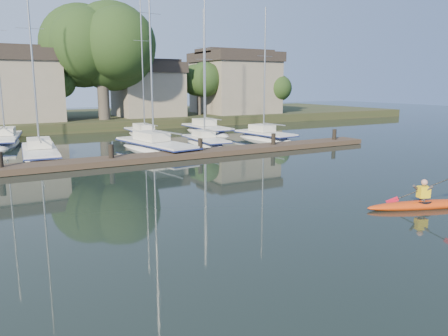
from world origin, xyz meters
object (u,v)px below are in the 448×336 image
sailboat_7 (207,135)px  sailboat_5 (6,146)px  dock (158,157)px  sailboat_4 (265,142)px  sailboat_1 (41,161)px  sailboat_3 (206,146)px  kayak (426,203)px  sailboat_6 (146,138)px  sailboat_2 (156,153)px

sailboat_7 → sailboat_5: bearing=176.8°
dock → sailboat_4: sailboat_4 is taller
sailboat_1 → sailboat_3: bearing=6.1°
sailboat_3 → sailboat_7: (3.96, 7.52, -0.04)m
kayak → sailboat_3: sailboat_3 is taller
sailboat_5 → sailboat_7: sailboat_5 is taller
sailboat_1 → sailboat_6: sailboat_6 is taller
kayak → sailboat_6: bearing=112.3°
sailboat_4 → sailboat_5: (-19.94, 8.34, 0.01)m
sailboat_2 → sailboat_5: 13.51m
sailboat_2 → sailboat_4: sailboat_2 is taller
sailboat_2 → sailboat_4: bearing=-2.2°
sailboat_2 → sailboat_3: (4.68, 1.19, 0.03)m
sailboat_3 → sailboat_7: sailboat_7 is taller
sailboat_2 → sailboat_6: sailboat_2 is taller
kayak → sailboat_6: size_ratio=0.34×
sailboat_1 → sailboat_7: (16.35, 7.91, -0.02)m
sailboat_1 → sailboat_2: sailboat_2 is taller
dock → sailboat_3: size_ratio=2.94×
sailboat_5 → sailboat_6: sailboat_5 is taller
dock → sailboat_5: bearing=120.6°
sailboat_3 → sailboat_4: sailboat_4 is taller
kayak → sailboat_6: 27.98m
dock → sailboat_1: sailboat_1 is taller
sailboat_5 → sailboat_7: 17.94m
sailboat_6 → sailboat_2: bearing=-104.4°
sailboat_2 → sailboat_6: 8.99m
sailboat_2 → sailboat_7: size_ratio=1.16×
sailboat_1 → sailboat_4: bearing=6.4°
sailboat_5 → sailboat_6: 11.64m
sailboat_2 → sailboat_5: sailboat_2 is taller
sailboat_4 → sailboat_6: 11.02m
kayak → sailboat_7: (4.68, 27.95, -0.41)m
sailboat_1 → sailboat_3: 12.40m
sailboat_4 → sailboat_7: 7.50m
sailboat_1 → sailboat_6: size_ratio=0.97×
dock → sailboat_7: bearing=51.6°
sailboat_1 → sailboat_7: sailboat_1 is taller
sailboat_3 → sailboat_4: bearing=6.3°
sailboat_6 → sailboat_7: (6.32, 0.02, -0.04)m
sailboat_1 → sailboat_7: bearing=30.1°
sailboat_6 → sailboat_7: sailboat_6 is taller
sailboat_3 → sailboat_1: bearing=-174.8°
sailboat_1 → sailboat_4: sailboat_1 is taller
sailboat_3 → sailboat_7: size_ratio=0.81×
sailboat_3 → sailboat_6: 7.86m
sailboat_5 → kayak: bearing=-56.9°
dock → sailboat_6: (3.55, 12.45, -0.37)m
sailboat_1 → sailboat_4: size_ratio=1.14×
sailboat_7 → sailboat_1: bearing=-153.8°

